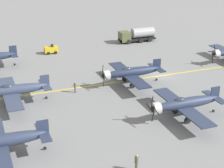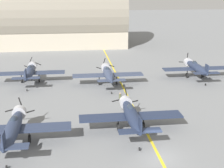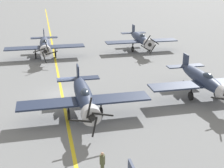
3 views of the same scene
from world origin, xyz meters
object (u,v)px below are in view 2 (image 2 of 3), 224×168
Objects in this scene: airplane_far_right at (196,67)px; airplane_far_left at (30,72)px; airplane_mid_left at (13,128)px; ground_crew_inspecting at (120,98)px; hangar at (54,19)px; airplane_mid_center at (132,115)px; airplane_far_center at (108,74)px.

airplane_far_right reaches higher than airplane_far_left.
airplane_mid_left is 7.15× the size of ground_crew_inspecting.
airplane_mid_left is 1.00× the size of airplane_far_left.
airplane_far_right reaches higher than ground_crew_inspecting.
hangar is (-11.36, 49.31, 6.48)m from ground_crew_inspecting.
airplane_mid_center reaches higher than airplane_mid_left.
airplane_far_center is 13.68m from airplane_far_left.
airplane_mid_left reaches higher than airplane_far_center.
airplane_far_left is 37.77m from hangar.
airplane_mid_left is 0.31× the size of hangar.
airplane_mid_left reaches higher than ground_crew_inspecting.
hangar is at bearing 112.01° from airplane_mid_center.
ground_crew_inspecting is 0.04× the size of hangar.
ground_crew_inspecting is at bearing -137.93° from airplane_far_right.
airplane_far_right is at bearing 63.11° from airplane_mid_center.
airplane_far_right reaches higher than airplane_mid_center.
airplane_far_right is 46.98m from hangar.
airplane_far_right is 0.31× the size of hangar.
hangar is (1.58, 60.02, 5.38)m from airplane_mid_left.
airplane_mid_center is at bearing 22.28° from airplane_mid_left.
ground_crew_inspecting is at bearing -77.03° from hangar.
airplane_far_right is at bearing -54.51° from hangar.
airplane_far_right is at bearing 35.70° from ground_crew_inspecting.
airplane_mid_left is 60.29m from hangar.
airplane_mid_left is (-28.67, -22.03, -0.00)m from airplane_far_right.
airplane_far_center is 41.98m from hangar.
airplane_mid_center is (12.89, 1.76, 0.00)m from airplane_mid_left.
airplane_far_center is (-16.43, -2.25, -0.00)m from airplane_far_right.
hangar is at bearing 131.86° from airplane_far_right.
hangar is at bearing 103.00° from airplane_mid_left.
airplane_mid_center is 0.31× the size of hangar.
hangar reaches higher than airplane_far_left.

